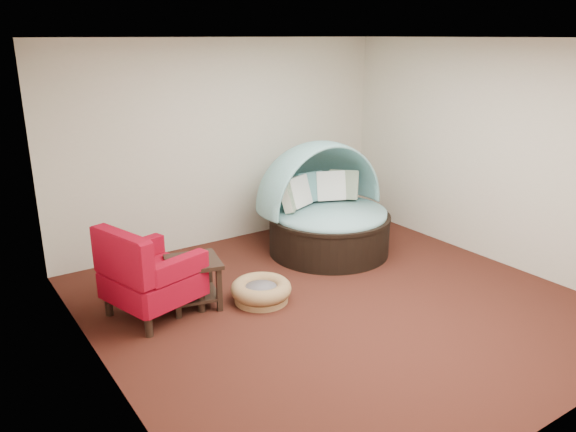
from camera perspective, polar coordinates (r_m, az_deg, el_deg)
floor at (r=6.31m, az=4.93°, el=-8.78°), size 5.00×5.00×0.00m
wall_back at (r=7.86m, az=-6.39°, el=7.36°), size 5.00×0.00×5.00m
wall_front at (r=4.29m, az=26.97°, el=-3.59°), size 5.00×0.00×5.00m
wall_left at (r=4.70m, az=-19.03°, el=-0.77°), size 0.00×5.00×5.00m
wall_right at (r=7.62m, az=20.11°, el=6.04°), size 0.00×5.00×5.00m
ceiling at (r=5.64m, az=5.72°, el=17.56°), size 5.00×5.00×0.00m
canopy_daybed at (r=7.56m, az=3.79°, el=1.48°), size 1.76×1.64×1.50m
pet_basket at (r=6.28m, az=-2.74°, el=-7.59°), size 0.70×0.70×0.24m
red_armchair at (r=6.00m, az=-14.05°, el=-5.85°), size 1.06×1.06×1.00m
side_table at (r=6.18m, az=-9.55°, el=-6.05°), size 0.67×0.67×0.53m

